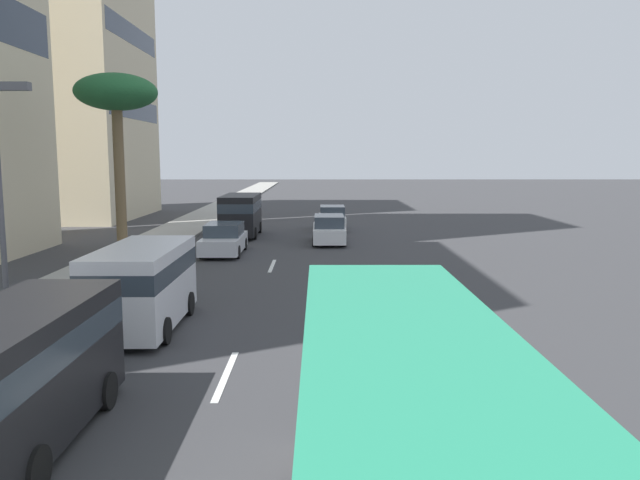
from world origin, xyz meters
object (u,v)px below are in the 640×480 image
object	(u,v)px
van_sixth	(18,368)
palm_tree	(116,98)
van_third	(241,213)
car_lead	(329,230)
car_fifth	(224,239)
street_lamp	(4,184)
car_seventh	(332,219)
minibus_second	(402,445)
van_fourth	(142,282)

from	to	relation	value
van_sixth	palm_tree	bearing A→B (deg)	-167.18
van_third	palm_tree	size ratio (longest dim) A/B	0.60
van_third	car_lead	bearing A→B (deg)	60.37
car_fifth	palm_tree	size ratio (longest dim) A/B	0.53
van_third	street_lamp	bearing A→B (deg)	-7.48
car_lead	van_sixth	bearing A→B (deg)	167.27
car_seventh	palm_tree	size ratio (longest dim) A/B	0.49
car_lead	minibus_second	distance (m)	28.47
minibus_second	car_seventh	bearing A→B (deg)	0.01
street_lamp	car_seventh	bearing A→B (deg)	-18.58
car_lead	street_lamp	xyz separation A→B (m)	(-19.61, 8.34, 3.45)
palm_tree	van_sixth	bearing A→B (deg)	-167.18
palm_tree	car_fifth	bearing A→B (deg)	-81.18
van_fourth	car_seventh	world-z (taller)	van_fourth
car_lead	minibus_second	size ratio (longest dim) A/B	0.68
car_fifth	van_sixth	world-z (taller)	van_sixth
car_lead	street_lamp	bearing A→B (deg)	156.96
van_fourth	van_sixth	world-z (taller)	van_sixth
minibus_second	van_fourth	world-z (taller)	minibus_second
car_fifth	car_seventh	size ratio (longest dim) A/B	1.08
van_sixth	street_lamp	distance (m)	6.60
street_lamp	palm_tree	bearing A→B (deg)	7.21
van_fourth	car_fifth	size ratio (longest dim) A/B	1.11
car_lead	van_fourth	bearing A→B (deg)	162.50
van_fourth	street_lamp	size ratio (longest dim) A/B	0.78
minibus_second	car_fifth	bearing A→B (deg)	13.06
van_sixth	street_lamp	xyz separation A→B (m)	(5.30, 2.71, 2.85)
car_fifth	car_lead	bearing A→B (deg)	126.58
car_seventh	van_fourth	bearing A→B (deg)	166.11
minibus_second	van_sixth	size ratio (longest dim) A/B	1.36
car_seventh	street_lamp	distance (m)	27.39
minibus_second	van_fourth	bearing A→B (deg)	28.74
car_fifth	car_seventh	xyz separation A→B (m)	(10.12, -5.67, 0.04)
van_third	minibus_second	bearing A→B (deg)	10.24
car_lead	car_fifth	bearing A→B (deg)	126.58
car_fifth	street_lamp	bearing A→B (deg)	-10.81
minibus_second	car_seventh	size ratio (longest dim) A/B	1.65
car_fifth	palm_tree	bearing A→B (deg)	-81.18
car_lead	car_seventh	bearing A→B (deg)	-2.94
palm_tree	van_fourth	bearing A→B (deg)	-160.28
van_fourth	street_lamp	world-z (taller)	street_lamp
palm_tree	minibus_second	bearing A→B (deg)	-156.03
van_fourth	car_seventh	xyz separation A→B (m)	(23.83, -5.89, -0.58)
minibus_second	street_lamp	distance (m)	12.63
van_third	car_seventh	distance (m)	6.50
car_lead	palm_tree	size ratio (longest dim) A/B	0.55
van_sixth	minibus_second	bearing A→B (deg)	59.30
van_sixth	van_fourth	bearing A→B (deg)	179.58
van_fourth	street_lamp	xyz separation A→B (m)	(-1.92, 2.76, 2.86)
van_sixth	palm_tree	xyz separation A→B (m)	(20.18, 4.59, 6.28)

